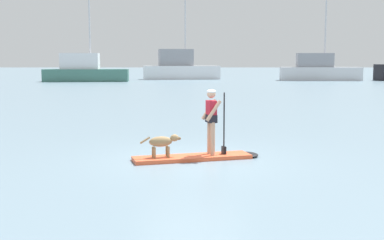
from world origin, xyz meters
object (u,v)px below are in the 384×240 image
at_px(moored_boat_center, 85,71).
at_px(moored_boat_starboard, 180,68).
at_px(dog, 163,142).
at_px(moored_boat_far_port, 319,70).
at_px(person_paddler, 212,117).
at_px(paddleboard, 201,157).

distance_m(moored_boat_center, moored_boat_starboard, 14.16).
height_order(moored_boat_center, moored_boat_starboard, moored_boat_starboard).
distance_m(dog, moored_boat_starboard, 57.53).
height_order(dog, moored_boat_center, moored_boat_center).
bearing_deg(moored_boat_starboard, moored_boat_far_port, -13.45).
relative_size(person_paddler, moored_boat_far_port, 0.16).
xyz_separation_m(moored_boat_center, moored_boat_starboard, (11.85, 7.74, 0.27)).
xyz_separation_m(dog, moored_boat_starboard, (-0.62, 57.52, 1.12)).
height_order(person_paddler, moored_boat_far_port, moored_boat_far_port).
relative_size(paddleboard, moored_boat_far_port, 0.31).
bearing_deg(moored_boat_center, moored_boat_starboard, 33.15).
xyz_separation_m(dog, moored_boat_far_port, (17.93, 53.08, 0.89)).
bearing_deg(moored_boat_far_port, person_paddler, -107.56).
distance_m(paddleboard, moored_boat_center, 51.32).
distance_m(dog, moored_boat_far_port, 56.04).
relative_size(moored_boat_starboard, moored_boat_far_port, 1.17).
xyz_separation_m(paddleboard, dog, (-0.96, -0.27, 0.43)).
height_order(paddleboard, dog, dog).
height_order(paddleboard, person_paddler, person_paddler).
bearing_deg(moored_boat_center, dog, -75.93).
xyz_separation_m(paddleboard, moored_boat_starboard, (-1.59, 57.25, 1.55)).
bearing_deg(paddleboard, moored_boat_starboard, 91.59).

